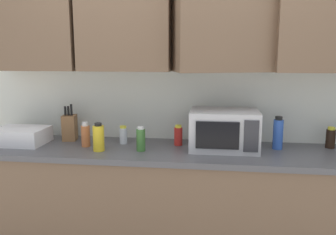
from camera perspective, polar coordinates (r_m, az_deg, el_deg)
The scene contains 12 objects.
wall_back_with_cabinets at distance 2.69m, azimuth 1.07°, elevation 10.35°, with size 3.68×0.52×2.60m.
counter_run at distance 2.72m, azimuth 0.43°, elevation -14.22°, with size 2.81×0.63×0.90m.
microwave at distance 2.56m, azimuth 8.99°, elevation -1.95°, with size 0.48×0.37×0.28m.
dish_rack at distance 2.92m, azimuth -22.57°, elevation -2.74°, with size 0.38×0.30×0.12m, color silver.
knife_block at distance 2.90m, azimuth -15.50°, elevation -1.49°, with size 0.12×0.13×0.29m.
bottle_soy_dark at distance 2.83m, azimuth 24.63°, elevation -3.01°, with size 0.07×0.07×0.15m.
bottle_clear_tall at distance 2.72m, azimuth -7.19°, elevation -2.82°, with size 0.06×0.06×0.14m.
bottle_spice_jar at distance 2.68m, azimuth -13.08°, elevation -2.78°, with size 0.06×0.06×0.18m.
bottle_yellow_mustard at distance 2.54m, azimuth -11.08°, elevation -3.21°, with size 0.08×0.08×0.20m.
bottle_red_sauce at distance 2.65m, azimuth 1.66°, elevation -2.91°, with size 0.06×0.06×0.15m.
bottle_green_oil at distance 2.50m, azimuth -4.38°, elevation -3.52°, with size 0.06×0.06×0.17m.
bottle_blue_cleaner at distance 2.66m, azimuth 17.24°, elevation -2.47°, with size 0.07×0.07×0.24m.
Camera 1 is at (0.31, -2.75, 1.58)m, focal length 37.99 mm.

